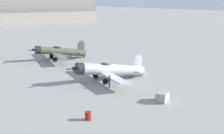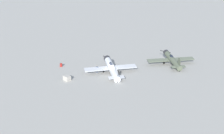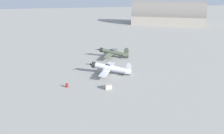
# 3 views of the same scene
# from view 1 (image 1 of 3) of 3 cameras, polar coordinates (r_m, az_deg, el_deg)

# --- Properties ---
(ground_plane) EXTENTS (400.00, 400.00, 0.00)m
(ground_plane) POSITION_cam_1_polar(r_m,az_deg,el_deg) (40.11, 0.00, -2.50)
(ground_plane) COLOR gray
(airplane_foreground) EXTENTS (11.85, 11.38, 3.32)m
(airplane_foreground) POSITION_cam_1_polar(r_m,az_deg,el_deg) (39.50, -0.66, -0.58)
(airplane_foreground) COLOR #B7BABF
(airplane_foreground) RESTS_ON ground_plane
(airplane_mid_apron) EXTENTS (11.55, 10.28, 3.36)m
(airplane_mid_apron) POSITION_cam_1_polar(r_m,az_deg,el_deg) (53.23, -10.49, 3.06)
(airplane_mid_apron) COLOR #4C5442
(airplane_mid_apron) RESTS_ON ground_plane
(ground_crew_mechanic) EXTENTS (0.41, 0.62, 1.72)m
(ground_crew_mechanic) POSITION_cam_1_polar(r_m,az_deg,el_deg) (36.33, -0.52, -2.55)
(ground_crew_mechanic) COLOR #384766
(ground_crew_mechanic) RESTS_ON ground_plane
(equipment_crate) EXTENTS (1.35, 1.62, 1.04)m
(equipment_crate) POSITION_cam_1_polar(r_m,az_deg,el_deg) (32.29, 9.97, -5.90)
(equipment_crate) COLOR #9E998E
(equipment_crate) RESTS_ON ground_plane
(fuel_drum) EXTENTS (0.64, 0.64, 0.80)m
(fuel_drum) POSITION_cam_1_polar(r_m,az_deg,el_deg) (27.48, -4.76, -9.63)
(fuel_drum) COLOR maroon
(fuel_drum) RESTS_ON ground_plane
(distant_hangar) EXTENTS (32.01, 42.98, 16.64)m
(distant_hangar) POSITION_cam_1_polar(r_m,az_deg,el_deg) (130.30, -12.93, 10.53)
(distant_hangar) COLOR #ADA393
(distant_hangar) RESTS_ON ground_plane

